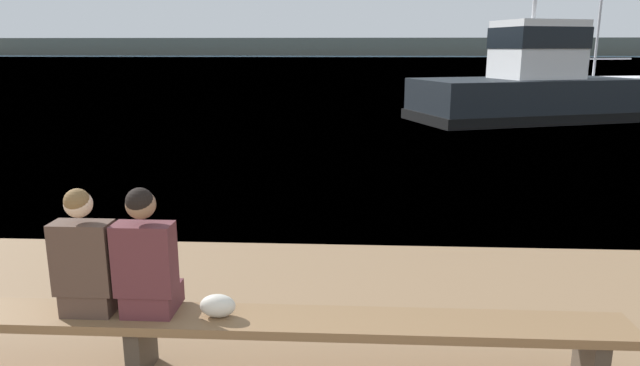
# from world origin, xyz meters

# --- Properties ---
(water_surface) EXTENTS (240.00, 240.00, 0.00)m
(water_surface) POSITION_xyz_m (0.00, 125.86, 0.00)
(water_surface) COLOR #426B8E
(water_surface) RESTS_ON ground
(far_shoreline) EXTENTS (600.00, 12.00, 5.61)m
(far_shoreline) POSITION_xyz_m (0.00, 193.95, 2.80)
(far_shoreline) COLOR #4C4C42
(far_shoreline) RESTS_ON ground
(bench_main) EXTENTS (7.53, 0.46, 0.50)m
(bench_main) POSITION_xyz_m (-0.71, 2.78, 0.41)
(bench_main) COLOR brown
(bench_main) RESTS_ON ground
(person_left) EXTENTS (0.45, 0.42, 1.01)m
(person_left) POSITION_xyz_m (-1.09, 2.79, 0.92)
(person_left) COLOR #4C382D
(person_left) RESTS_ON bench_main
(person_right) EXTENTS (0.45, 0.42, 1.02)m
(person_right) POSITION_xyz_m (-0.62, 2.79, 0.94)
(person_right) COLOR #56282D
(person_right) RESTS_ON bench_main
(shopping_bag) EXTENTS (0.27, 0.16, 0.18)m
(shopping_bag) POSITION_xyz_m (-0.08, 2.77, 0.59)
(shopping_bag) COLOR beige
(shopping_bag) RESTS_ON bench_main
(tugboat_red) EXTENTS (8.53, 5.90, 5.49)m
(tugboat_red) POSITION_xyz_m (7.10, 19.46, 1.08)
(tugboat_red) COLOR black
(tugboat_red) RESTS_ON water_surface
(moored_sailboat) EXTENTS (9.27, 4.54, 8.42)m
(moored_sailboat) POSITION_xyz_m (13.24, 28.13, 0.56)
(moored_sailboat) COLOR silver
(moored_sailboat) RESTS_ON water_surface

